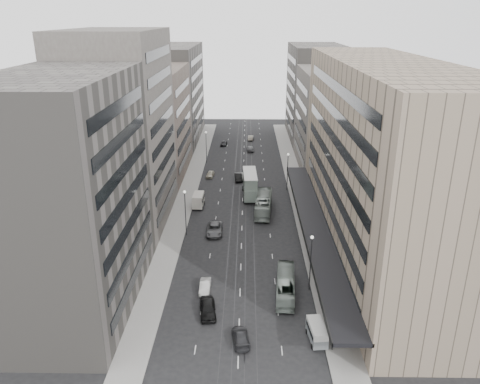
# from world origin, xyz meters

# --- Properties ---
(ground) EXTENTS (220.00, 220.00, 0.00)m
(ground) POSITION_xyz_m (0.00, 0.00, 0.00)
(ground) COLOR black
(ground) RESTS_ON ground
(sidewalk_right) EXTENTS (4.00, 125.00, 0.15)m
(sidewalk_right) POSITION_xyz_m (12.00, 37.50, 0.07)
(sidewalk_right) COLOR gray
(sidewalk_right) RESTS_ON ground
(sidewalk_left) EXTENTS (4.00, 125.00, 0.15)m
(sidewalk_left) POSITION_xyz_m (-12.00, 37.50, 0.07)
(sidewalk_left) COLOR gray
(sidewalk_left) RESTS_ON ground
(department_store) EXTENTS (19.20, 60.00, 30.00)m
(department_store) POSITION_xyz_m (21.45, 8.00, 14.95)
(department_store) COLOR gray
(department_store) RESTS_ON ground
(building_right_mid) EXTENTS (15.00, 28.00, 24.00)m
(building_right_mid) POSITION_xyz_m (21.50, 52.00, 12.00)
(building_right_mid) COLOR #4F4A45
(building_right_mid) RESTS_ON ground
(building_right_far) EXTENTS (15.00, 32.00, 28.00)m
(building_right_far) POSITION_xyz_m (21.50, 82.00, 14.00)
(building_right_far) COLOR #625D58
(building_right_far) RESTS_ON ground
(building_left_a) EXTENTS (15.00, 28.00, 30.00)m
(building_left_a) POSITION_xyz_m (-21.50, -8.00, 15.00)
(building_left_a) COLOR #625D58
(building_left_a) RESTS_ON ground
(building_left_b) EXTENTS (15.00, 26.00, 34.00)m
(building_left_b) POSITION_xyz_m (-21.50, 19.00, 17.00)
(building_left_b) COLOR #4F4A45
(building_left_b) RESTS_ON ground
(building_left_c) EXTENTS (15.00, 28.00, 25.00)m
(building_left_c) POSITION_xyz_m (-21.50, 46.00, 12.50)
(building_left_c) COLOR #65594E
(building_left_c) RESTS_ON ground
(building_left_d) EXTENTS (15.00, 38.00, 28.00)m
(building_left_d) POSITION_xyz_m (-21.50, 79.00, 14.00)
(building_left_d) COLOR #625D58
(building_left_d) RESTS_ON ground
(lamp_right_near) EXTENTS (0.44, 0.44, 8.32)m
(lamp_right_near) POSITION_xyz_m (9.70, -5.00, 5.20)
(lamp_right_near) COLOR #262628
(lamp_right_near) RESTS_ON ground
(lamp_right_far) EXTENTS (0.44, 0.44, 8.32)m
(lamp_right_far) POSITION_xyz_m (9.70, 35.00, 5.20)
(lamp_right_far) COLOR #262628
(lamp_right_far) RESTS_ON ground
(lamp_left_near) EXTENTS (0.44, 0.44, 8.32)m
(lamp_left_near) POSITION_xyz_m (-9.70, 12.00, 5.20)
(lamp_left_near) COLOR #262628
(lamp_left_near) RESTS_ON ground
(lamp_left_far) EXTENTS (0.44, 0.44, 8.32)m
(lamp_left_far) POSITION_xyz_m (-9.70, 55.00, 5.20)
(lamp_left_far) COLOR #262628
(lamp_left_far) RESTS_ON ground
(bus_near) EXTENTS (3.20, 10.35, 2.84)m
(bus_near) POSITION_xyz_m (6.25, -6.32, 1.42)
(bus_near) COLOR gray
(bus_near) RESTS_ON ground
(bus_far) EXTENTS (3.83, 12.32, 3.38)m
(bus_far) POSITION_xyz_m (4.13, 22.53, 1.69)
(bus_far) COLOR #939E96
(bus_far) RESTS_ON ground
(double_decker) EXTENTS (3.31, 9.80, 5.30)m
(double_decker) POSITION_xyz_m (1.50, 30.80, 2.86)
(double_decker) COLOR gray
(double_decker) RESTS_ON ground
(vw_microbus) EXTENTS (2.26, 4.32, 2.24)m
(vw_microbus) POSITION_xyz_m (9.20, -16.14, 1.25)
(vw_microbus) COLOR slate
(vw_microbus) RESTS_ON ground
(panel_van) EXTENTS (2.29, 4.46, 2.78)m
(panel_van) POSITION_xyz_m (-8.83, 24.79, 1.53)
(panel_van) COLOR beige
(panel_van) RESTS_ON ground
(sedan_0) EXTENTS (2.64, 5.25, 1.71)m
(sedan_0) POSITION_xyz_m (-4.08, -11.11, 0.86)
(sedan_0) COLOR black
(sedan_0) RESTS_ON ground
(sedan_1) EXTENTS (1.42, 4.08, 1.34)m
(sedan_1) POSITION_xyz_m (-4.90, -5.61, 0.67)
(sedan_1) COLOR beige
(sedan_1) RESTS_ON ground
(sedan_2) EXTENTS (2.84, 5.95, 1.64)m
(sedan_2) POSITION_xyz_m (-4.82, 12.70, 0.82)
(sedan_2) COLOR #57585A
(sedan_2) RESTS_ON ground
(sedan_3) EXTENTS (2.51, 4.87, 1.35)m
(sedan_3) POSITION_xyz_m (0.23, -16.48, 0.68)
(sedan_3) COLOR #29292B
(sedan_3) RESTS_ON ground
(sedan_4) EXTENTS (2.08, 4.24, 1.39)m
(sedan_4) POSITION_xyz_m (-7.89, 43.32, 0.70)
(sedan_4) COLOR #B2AA93
(sedan_4) RESTS_ON ground
(sedan_5) EXTENTS (2.04, 4.92, 1.58)m
(sedan_5) POSITION_xyz_m (-1.13, 41.23, 0.79)
(sedan_5) COLOR black
(sedan_5) RESTS_ON ground
(sedan_6) EXTENTS (2.86, 5.21, 1.38)m
(sedan_6) POSITION_xyz_m (0.05, 42.60, 0.69)
(sedan_6) COLOR silver
(sedan_6) RESTS_ON ground
(sedan_7) EXTENTS (2.26, 4.95, 1.40)m
(sedan_7) POSITION_xyz_m (1.72, 66.51, 0.70)
(sedan_7) COLOR slate
(sedan_7) RESTS_ON ground
(sedan_8) EXTENTS (2.07, 4.16, 1.36)m
(sedan_8) POSITION_xyz_m (-5.99, 72.29, 0.68)
(sedan_8) COLOR #242426
(sedan_8) RESTS_ON ground
(sedan_9) EXTENTS (1.70, 4.35, 1.41)m
(sedan_9) POSITION_xyz_m (1.94, 79.07, 0.71)
(sedan_9) COLOR #A19885
(sedan_9) RESTS_ON ground
(pedestrian) EXTENTS (0.84, 0.74, 1.94)m
(pedestrian) POSITION_xyz_m (10.82, -15.91, 1.12)
(pedestrian) COLOR black
(pedestrian) RESTS_ON sidewalk_right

